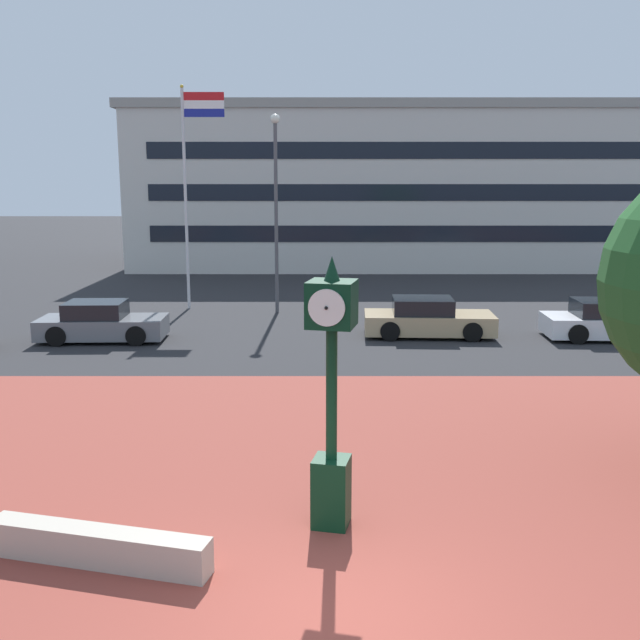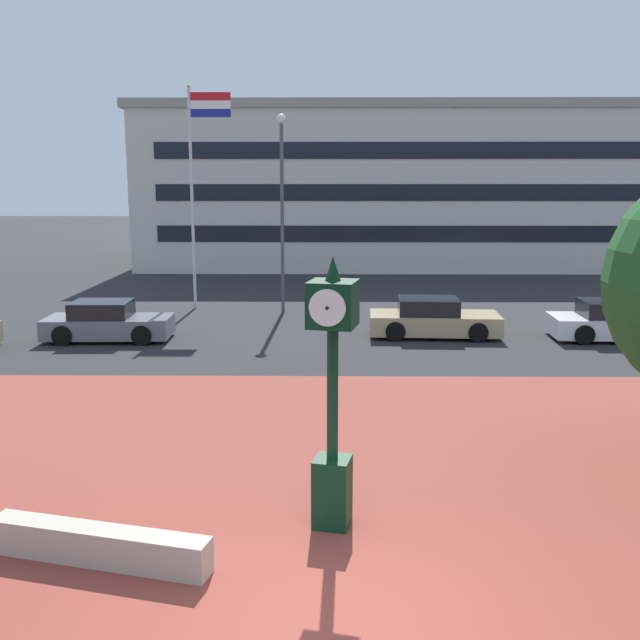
# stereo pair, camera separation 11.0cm
# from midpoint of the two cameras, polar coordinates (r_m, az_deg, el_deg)

# --- Properties ---
(ground_plane) EXTENTS (200.00, 200.00, 0.00)m
(ground_plane) POSITION_cam_midpoint_polar(r_m,az_deg,el_deg) (9.34, 0.84, -22.33)
(ground_plane) COLOR #262628
(plaza_brick_paving) EXTENTS (44.00, 14.91, 0.01)m
(plaza_brick_paving) POSITION_cam_midpoint_polar(r_m,az_deg,el_deg) (12.37, 0.63, -13.53)
(plaza_brick_paving) COLOR brown
(plaza_brick_paving) RESTS_ON ground
(planter_wall) EXTENTS (3.20, 1.17, 0.50)m
(planter_wall) POSITION_cam_midpoint_polar(r_m,az_deg,el_deg) (10.74, -17.20, -16.57)
(planter_wall) COLOR #ADA393
(planter_wall) RESTS_ON ground
(street_clock) EXTENTS (0.79, 0.82, 4.07)m
(street_clock) POSITION_cam_midpoint_polar(r_m,az_deg,el_deg) (10.67, 0.68, -5.87)
(street_clock) COLOR black
(street_clock) RESTS_ON ground
(car_street_near) EXTENTS (4.36, 2.10, 1.28)m
(car_street_near) POSITION_cam_midpoint_polar(r_m,az_deg,el_deg) (24.57, 8.35, 0.08)
(car_street_near) COLOR tan
(car_street_near) RESTS_ON ground
(car_street_mid) EXTENTS (4.36, 2.05, 1.28)m
(car_street_mid) POSITION_cam_midpoint_polar(r_m,az_deg,el_deg) (25.66, 21.71, -0.12)
(car_street_mid) COLOR silver
(car_street_mid) RESTS_ON ground
(car_street_far) EXTENTS (4.06, 1.91, 1.28)m
(car_street_far) POSITION_cam_midpoint_polar(r_m,az_deg,el_deg) (24.66, -16.78, -0.24)
(car_street_far) COLOR slate
(car_street_far) RESTS_ON ground
(flagpole_primary) EXTENTS (1.69, 0.14, 8.75)m
(flagpole_primary) POSITION_cam_midpoint_polar(r_m,az_deg,el_deg) (29.68, -10.19, 10.82)
(flagpole_primary) COLOR silver
(flagpole_primary) RESTS_ON ground
(civic_building) EXTENTS (31.08, 13.00, 9.46)m
(civic_building) POSITION_cam_midpoint_polar(r_m,az_deg,el_deg) (46.83, 5.44, 10.34)
(civic_building) COLOR beige
(civic_building) RESTS_ON ground
(street_lamp_post) EXTENTS (0.36, 0.36, 7.58)m
(street_lamp_post) POSITION_cam_midpoint_polar(r_m,az_deg,el_deg) (28.33, -3.49, 9.70)
(street_lamp_post) COLOR #4C4C51
(street_lamp_post) RESTS_ON ground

